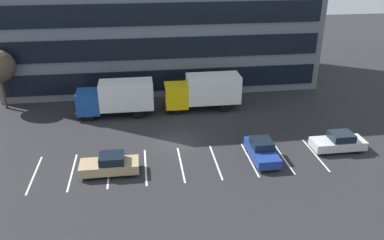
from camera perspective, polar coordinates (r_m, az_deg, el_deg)
name	(u,v)px	position (r m, az deg, el deg)	size (l,w,h in m)	color
ground_plane	(176,142)	(34.61, -2.29, -3.24)	(120.00, 120.00, 0.00)	#262628
lot_markings	(181,164)	(31.35, -1.60, -6.42)	(22.54, 5.40, 0.01)	silver
box_truck_yellow	(204,91)	(40.66, 1.71, 4.30)	(7.88, 2.61, 3.65)	yellow
box_truck_blue	(117,97)	(39.81, -10.87, 3.31)	(7.64, 2.53, 3.54)	#194799
sedan_navy	(262,150)	(32.26, 10.10, -4.35)	(1.85, 4.43, 1.59)	navy
sedan_silver	(339,142)	(35.24, 20.51, -3.02)	(4.42, 1.85, 1.58)	silver
sedan_tan	(110,165)	(30.46, -11.82, -6.37)	(4.41, 1.85, 1.58)	tan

